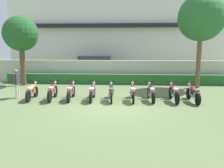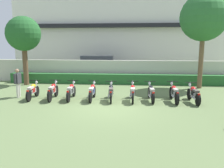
{
  "view_description": "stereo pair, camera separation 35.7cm",
  "coord_description": "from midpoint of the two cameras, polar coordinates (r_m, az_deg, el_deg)",
  "views": [
    {
      "loc": [
        0.78,
        -10.43,
        2.99
      ],
      "look_at": [
        0.0,
        1.81,
        0.81
      ],
      "focal_mm": 37.52,
      "sensor_mm": 36.0,
      "label": 1
    },
    {
      "loc": [
        1.13,
        -10.4,
        2.99
      ],
      "look_at": [
        0.0,
        1.81,
        0.81
      ],
      "focal_mm": 37.52,
      "sensor_mm": 36.0,
      "label": 2
    }
  ],
  "objects": [
    {
      "name": "tree_far_side",
      "position": [
        16.47,
        22.05,
        14.71
      ],
      "size": [
        3.0,
        3.0,
        6.05
      ],
      "color": "brown",
      "rests_on": "ground"
    },
    {
      "name": "motorcycle_in_row_3",
      "position": [
        12.3,
        -4.01,
        -1.85
      ],
      "size": [
        0.6,
        1.89,
        0.96
      ],
      "rotation": [
        0.0,
        0.0,
        1.59
      ],
      "color": "black",
      "rests_on": "ground"
    },
    {
      "name": "motorcycle_in_row_4",
      "position": [
        12.15,
        0.59,
        -1.98
      ],
      "size": [
        0.6,
        1.87,
        0.96
      ],
      "rotation": [
        0.0,
        0.0,
        1.65
      ],
      "color": "black",
      "rests_on": "ground"
    },
    {
      "name": "parked_car",
      "position": [
        20.24,
        -2.6,
        4.26
      ],
      "size": [
        4.6,
        2.28,
        1.89
      ],
      "rotation": [
        0.0,
        0.0,
        0.06
      ],
      "color": "black",
      "rests_on": "ground"
    },
    {
      "name": "motorcycle_in_row_0",
      "position": [
        13.15,
        -18.05,
        -1.58
      ],
      "size": [
        0.6,
        1.8,
        0.95
      ],
      "rotation": [
        0.0,
        0.0,
        1.63
      ],
      "color": "black",
      "rests_on": "ground"
    },
    {
      "name": "motorcycle_in_row_2",
      "position": [
        12.58,
        -9.15,
        -1.72
      ],
      "size": [
        0.6,
        1.92,
        0.95
      ],
      "rotation": [
        0.0,
        0.0,
        1.61
      ],
      "color": "black",
      "rests_on": "ground"
    },
    {
      "name": "tree_near_inspector",
      "position": [
        17.57,
        -20.22,
        11.27
      ],
      "size": [
        2.39,
        2.39,
        4.79
      ],
      "color": "brown",
      "rests_on": "ground"
    },
    {
      "name": "inspector_person",
      "position": [
        13.69,
        -21.3,
        0.72
      ],
      "size": [
        0.22,
        0.65,
        1.58
      ],
      "color": "silver",
      "rests_on": "ground"
    },
    {
      "name": "motorcycle_in_row_5",
      "position": [
        12.17,
        5.89,
        -1.99
      ],
      "size": [
        0.6,
        1.97,
        0.97
      ],
      "rotation": [
        0.0,
        0.0,
        1.59
      ],
      "color": "black",
      "rests_on": "ground"
    },
    {
      "name": "compound_wall",
      "position": [
        17.73,
        2.18,
        3.1
      ],
      "size": [
        20.08,
        0.3,
        1.67
      ],
      "primitive_type": "cube",
      "color": "beige",
      "rests_on": "ground"
    },
    {
      "name": "building",
      "position": [
        25.37,
        3.22,
        12.98
      ],
      "size": [
        21.14,
        6.5,
        8.54
      ],
      "color": "white",
      "rests_on": "ground"
    },
    {
      "name": "motorcycle_in_row_8",
      "position": [
        12.51,
        20.05,
        -2.27
      ],
      "size": [
        0.6,
        1.87,
        0.95
      ],
      "rotation": [
        0.0,
        0.0,
        1.66
      ],
      "color": "black",
      "rests_on": "ground"
    },
    {
      "name": "motorcycle_in_row_6",
      "position": [
        12.28,
        10.33,
        -2.04
      ],
      "size": [
        0.6,
        1.87,
        0.95
      ],
      "rotation": [
        0.0,
        0.0,
        1.65
      ],
      "color": "black",
      "rests_on": "ground"
    },
    {
      "name": "hedge_row",
      "position": [
        17.1,
        2.04,
        1.25
      ],
      "size": [
        16.06,
        0.7,
        0.72
      ],
      "primitive_type": "cube",
      "color": "#28602D",
      "rests_on": "ground"
    },
    {
      "name": "ground",
      "position": [
        10.88,
        0.06,
        -5.86
      ],
      "size": [
        60.0,
        60.0,
        0.0
      ],
      "primitive_type": "plane",
      "color": "#607547"
    },
    {
      "name": "motorcycle_in_row_1",
      "position": [
        12.78,
        -13.44,
        -1.62
      ],
      "size": [
        0.6,
        1.95,
        0.97
      ],
      "rotation": [
        0.0,
        0.0,
        1.64
      ],
      "color": "black",
      "rests_on": "ground"
    },
    {
      "name": "motorcycle_in_row_7",
      "position": [
        12.36,
        15.7,
        -2.11
      ],
      "size": [
        0.6,
        1.94,
        0.98
      ],
      "rotation": [
        0.0,
        0.0,
        1.62
      ],
      "color": "black",
      "rests_on": "ground"
    }
  ]
}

